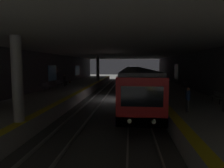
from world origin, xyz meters
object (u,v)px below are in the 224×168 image
Objects in this scene: metro_train at (133,76)px; bench_right_mid at (59,82)px; person_waiting_near at (65,80)px; pillar_near at (17,79)px; bench_left_near at (217,96)px; backpack_on_floor at (70,82)px; person_walking_mid at (166,86)px; suitcase_rolling at (66,83)px; pillar_far at (98,69)px; bench_left_mid at (184,84)px; person_standing_far at (188,98)px; bench_right_near at (47,86)px.

bench_right_mid is (-9.37, 10.73, -0.45)m from metro_train.
pillar_near is at bearing -169.16° from person_waiting_near.
backpack_on_floor is at bearing 47.19° from bench_left_near.
person_walking_mid is at bearing -43.17° from pillar_near.
suitcase_rolling is at bearing -172.71° from backpack_on_floor.
backpack_on_floor is (-4.17, 4.05, -2.08)m from pillar_far.
suitcase_rolling reaches higher than backpack_on_floor.
bench_right_mid is 0.93m from person_waiting_near.
bench_left_mid and bench_right_mid have the same top height.
person_standing_far is (-3.33, 3.24, 0.34)m from bench_left_near.
suitcase_rolling is (1.46, -0.55, -0.23)m from bench_right_mid.
pillar_far reaches higher than bench_right_near.
bench_right_near is (13.23, 4.18, -1.75)m from pillar_near.
pillar_far is 8.45m from suitcase_rolling.
backpack_on_floor is (15.68, 16.93, -0.32)m from bench_left_near.
pillar_near reaches higher than bench_left_near.
bench_right_mid is (-8.82, 4.18, -1.75)m from pillar_far.
person_waiting_near is 14.77m from person_walking_mid.
bench_right_near is at bearing 180.00° from bench_right_mid.
person_walking_mid is 1.08× the size of person_standing_far.
metro_train reaches higher than suitcase_rolling.
metro_train is 23.93m from person_standing_far.
metro_train reaches higher than backpack_on_floor.
person_walking_mid is at bearing 151.54° from bench_left_mid.
metro_train is 12.92m from suitcase_rolling.
pillar_near is 2.68× the size of bench_right_near.
pillar_far is 2.79× the size of person_waiting_near.
pillar_near reaches higher than bench_right_near.
bench_left_mid is 1.90× the size of suitcase_rolling.
person_waiting_near is at bearing 10.84° from pillar_near.
bench_left_mid is (-10.00, -12.88, -1.75)m from pillar_far.
person_waiting_near is 4.86m from backpack_on_floor.
bench_left_near is 0.99× the size of person_walking_mid.
pillar_near is at bearing 108.16° from person_standing_far.
person_standing_far is at bearing 135.76° from bench_left_near.
bench_left_mid is at bearing -93.94° from bench_right_mid.
person_waiting_near reaches higher than bench_left_near.
bench_right_mid is 19.94m from person_standing_far.
pillar_near reaches higher than bench_right_mid.
person_waiting_near is (-9.48, 9.89, -0.09)m from metro_train.
metro_train is 30.98× the size of bench_right_mid.
pillar_far reaches higher than person_waiting_near.
person_standing_far is at bearing -126.06° from bench_right_near.
bench_right_near is at bearing 141.84° from metro_train.
backpack_on_floor is at bearing 35.76° from person_standing_far.
pillar_near reaches higher than bench_left_mid.
person_standing_far is at bearing -136.07° from bench_right_mid.
person_waiting_near is at bearing 60.58° from person_walking_mid.
person_waiting_near reaches higher than bench_right_near.
bench_right_near is 4.29m from bench_right_mid.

